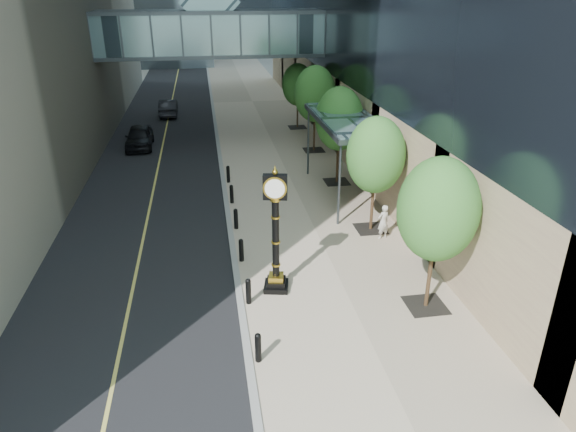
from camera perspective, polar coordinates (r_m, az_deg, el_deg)
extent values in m
plane|color=gray|center=(16.17, 7.12, -17.06)|extent=(320.00, 320.00, 0.00)
cube|color=black|center=(52.75, -12.85, 11.99)|extent=(8.00, 180.00, 0.02)
cube|color=tan|center=(52.88, -3.98, 12.57)|extent=(8.00, 180.00, 0.06)
cube|color=gray|center=(52.66, -8.42, 12.33)|extent=(0.25, 180.00, 0.07)
cube|color=#44606E|center=(39.71, -8.58, 19.43)|extent=(17.00, 4.00, 3.00)
cube|color=#383F44|center=(39.85, -8.44, 17.36)|extent=(17.00, 4.20, 0.25)
cube|color=#383F44|center=(39.62, -8.71, 21.52)|extent=(17.00, 4.20, 0.25)
cube|color=#44606E|center=(39.60, -8.78, 22.46)|extent=(4.24, 3.00, 4.24)
cube|color=#383F44|center=(27.37, 6.61, 10.47)|extent=(3.00, 8.00, 0.25)
cube|color=#44606E|center=(27.34, 6.63, 10.78)|extent=(2.80, 7.80, 0.06)
cylinder|color=#383F44|center=(24.24, 5.73, 3.50)|extent=(0.12, 0.12, 4.20)
cylinder|color=#383F44|center=(31.09, 2.27, 8.26)|extent=(0.12, 0.12, 4.20)
cylinder|color=black|center=(16.17, -3.34, -14.52)|extent=(0.20, 0.20, 0.90)
cylinder|color=black|center=(18.77, -4.42, -8.46)|extent=(0.20, 0.20, 0.90)
cylinder|color=black|center=(21.53, -5.21, -3.91)|extent=(0.20, 0.20, 0.90)
cylinder|color=black|center=(24.40, -5.81, -0.41)|extent=(0.20, 0.20, 0.90)
cylinder|color=black|center=(27.34, -6.28, 2.34)|extent=(0.20, 0.20, 0.90)
cylinder|color=black|center=(30.33, -6.66, 4.56)|extent=(0.20, 0.20, 0.90)
cube|color=black|center=(19.47, 15.04, -9.55)|extent=(1.40, 1.40, 0.02)
cylinder|color=#3B2719|center=(18.71, 15.52, -5.77)|extent=(0.14, 0.14, 2.97)
ellipsoid|color=#316C27|center=(17.71, 16.33, 0.69)|extent=(2.72, 2.72, 3.63)
cube|color=black|center=(24.72, 9.15, -1.40)|extent=(1.40, 1.40, 0.02)
cylinder|color=#3B2719|center=(24.14, 9.37, 1.66)|extent=(0.14, 0.14, 2.87)
ellipsoid|color=#316C27|center=(23.39, 9.73, 6.68)|extent=(2.63, 2.63, 3.51)
cube|color=black|center=(30.45, 5.43, 3.81)|extent=(1.40, 1.40, 0.02)
cylinder|color=#3B2719|center=(29.97, 5.54, 6.44)|extent=(0.14, 0.14, 2.96)
ellipsoid|color=#316C27|center=(29.36, 5.72, 10.69)|extent=(2.71, 2.71, 3.61)
cube|color=black|center=(36.44, 2.89, 7.33)|extent=(1.40, 1.40, 0.02)
cylinder|color=#3B2719|center=(36.03, 2.94, 9.66)|extent=(0.14, 0.14, 3.09)
ellipsoid|color=#316C27|center=(35.51, 3.02, 13.39)|extent=(2.83, 2.83, 3.77)
cube|color=black|center=(42.58, 1.05, 9.84)|extent=(1.40, 1.40, 0.02)
cylinder|color=#3B2719|center=(42.27, 1.06, 11.60)|extent=(0.14, 0.14, 2.70)
ellipsoid|color=#316C27|center=(41.87, 1.08, 14.39)|extent=(2.48, 2.48, 3.30)
cube|color=black|center=(19.74, -1.32, -7.80)|extent=(1.06, 1.06, 0.20)
cube|color=black|center=(19.63, -1.32, -7.31)|extent=(0.83, 0.83, 0.20)
cube|color=gold|center=(19.53, -1.33, -6.81)|extent=(0.65, 0.65, 0.20)
cylinder|color=black|center=(18.73, -1.38, -2.48)|extent=(0.26, 0.26, 3.10)
cube|color=black|center=(17.92, -1.44, 3.24)|extent=(0.89, 0.47, 0.90)
cylinder|color=white|center=(18.09, -1.52, 3.44)|extent=(0.69, 0.18, 0.70)
cylinder|color=white|center=(17.76, -1.36, 3.05)|extent=(0.69, 0.18, 0.70)
sphere|color=gold|center=(17.74, -1.46, 4.90)|extent=(0.20, 0.20, 0.20)
imported|color=#B3B0A4|center=(23.58, 10.54, -0.64)|extent=(0.70, 0.57, 1.63)
imported|color=black|center=(38.55, -16.19, 8.45)|extent=(1.88, 4.51, 1.53)
imported|color=black|center=(47.99, -13.14, 11.67)|extent=(1.51, 4.30, 1.41)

